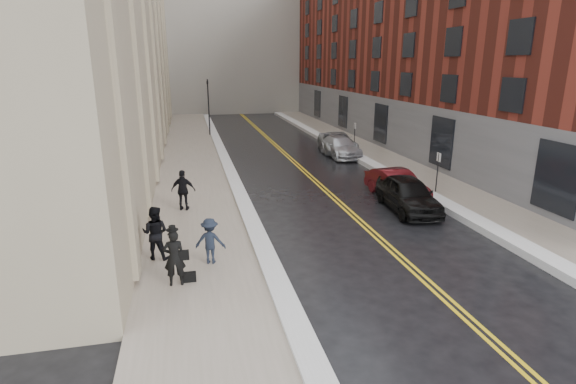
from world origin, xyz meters
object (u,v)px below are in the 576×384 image
car_silver_far (338,143)px  pedestrian_main (174,258)px  pedestrian_b (210,241)px  car_silver_near (340,147)px  car_maroon (397,184)px  car_black (408,194)px  pedestrian_c (183,190)px  pedestrian_a (155,233)px

car_silver_far → pedestrian_main: bearing=-113.5°
pedestrian_b → car_silver_near: bearing=-106.9°
car_maroon → pedestrian_b: pedestrian_b is taller
car_maroon → car_black: bearing=-106.8°
car_silver_near → pedestrian_main: (-11.49, -18.09, 0.32)m
pedestrian_c → car_silver_near: bearing=-123.4°
car_silver_near → car_silver_far: 1.61m
car_silver_far → pedestrian_b: (-10.70, -18.30, 0.20)m
pedestrian_main → pedestrian_c: size_ratio=0.96×
car_maroon → pedestrian_main: 13.15m
pedestrian_b → pedestrian_c: (-0.87, 6.01, 0.14)m
car_maroon → car_silver_near: (0.65, 10.66, 0.01)m
car_maroon → pedestrian_b: size_ratio=2.74×
pedestrian_a → pedestrian_c: pedestrian_a is taller
pedestrian_b → car_maroon: bearing=-133.1°
pedestrian_a → pedestrian_b: (1.81, -0.76, -0.15)m
car_maroon → pedestrian_main: (-10.85, -7.43, 0.33)m
car_maroon → car_silver_near: car_silver_near is taller
car_maroon → pedestrian_main: size_ratio=2.42×
pedestrian_c → car_maroon: bearing=-166.7°
pedestrian_a → pedestrian_b: size_ratio=1.19×
pedestrian_b → car_black: bearing=-141.5°
car_black → pedestrian_main: size_ratio=2.63×
pedestrian_a → pedestrian_main: bearing=124.8°
car_black → car_maroon: bearing=83.3°
car_black → pedestrian_a: pedestrian_a is taller
car_silver_near → pedestrian_b: size_ratio=3.15×
pedestrian_a → car_silver_near: bearing=-110.0°
car_silver_near → pedestrian_a: bearing=-128.5°
car_silver_near → pedestrian_a: 20.08m
car_black → car_silver_far: (1.39, 14.22, -0.06)m
car_silver_far → pedestrian_c: 16.88m
pedestrian_main → pedestrian_b: size_ratio=1.13×
car_silver_far → pedestrian_a: pedestrian_a is taller
pedestrian_c → car_black: bearing=-177.8°
pedestrian_b → pedestrian_c: pedestrian_c is taller
pedestrian_a → pedestrian_c: 5.33m
car_maroon → car_silver_near: size_ratio=0.87×
pedestrian_main → pedestrian_a: bearing=-72.9°
car_maroon → pedestrian_a: pedestrian_a is taller
pedestrian_main → pedestrian_a: pedestrian_a is taller
pedestrian_b → pedestrian_main: bearing=64.8°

